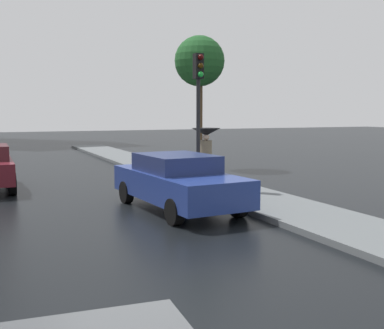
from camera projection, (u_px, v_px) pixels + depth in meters
The scene contains 4 objects.
car_blue_mid_road at pixel (178, 181), 12.18m from camera, with size 2.18×4.65×1.41m.
pedestrian_with_umbrella_far at pixel (206, 140), 15.87m from camera, with size 0.96×0.96×1.82m.
traffic_light at pixel (199, 95), 14.40m from camera, with size 0.26×0.39×4.09m.
street_tree_near at pixel (200, 63), 20.74m from camera, with size 2.18×2.18×5.78m.
Camera 1 is at (-1.84, -4.38, 2.48)m, focal length 44.77 mm.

